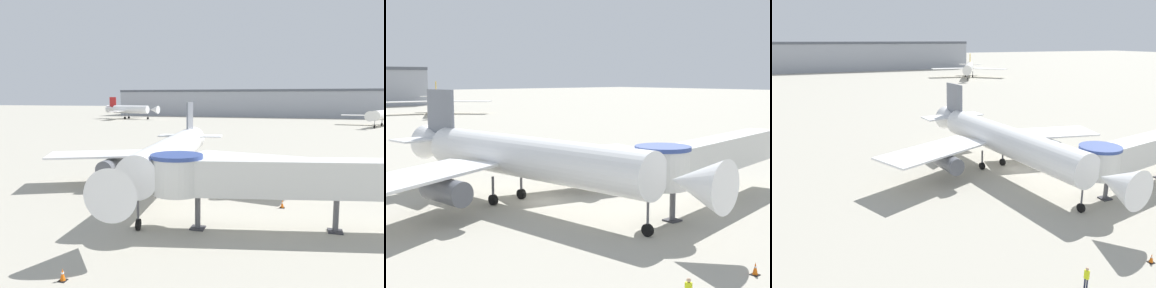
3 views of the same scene
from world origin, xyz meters
The scene contains 6 objects.
ground_plane centered at (0.00, 0.00, 0.00)m, with size 800.00×800.00×0.00m, color #A8A393.
main_airplane centered at (-2.20, -0.41, 4.10)m, with size 30.91×34.12×9.69m.
jet_bridge centered at (9.74, -10.27, 4.25)m, with size 22.31×7.53×5.93m.
traffic_cone_starboard_wing centered at (9.95, -3.88, 0.37)m, with size 0.46×0.46×0.76m.
traffic_cone_near_nose centered at (-1.34, -21.83, 0.35)m, with size 0.44×0.44×0.73m.
background_jet_gold_tail centered at (41.19, 110.61, 4.26)m, with size 30.61×31.42×9.65m.
Camera 2 is at (-27.04, -37.45, 10.88)m, focal length 50.00 mm.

